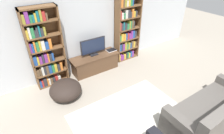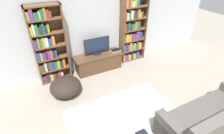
% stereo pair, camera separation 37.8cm
% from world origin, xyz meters
% --- Properties ---
extents(wall_back, '(8.80, 0.06, 2.60)m').
position_xyz_m(wall_back, '(0.00, 4.23, 1.30)').
color(wall_back, silver).
rests_on(wall_back, ground_plane).
extents(bookshelf_left, '(0.83, 0.30, 2.07)m').
position_xyz_m(bookshelf_left, '(-1.21, 4.05, 1.01)').
color(bookshelf_left, brown).
rests_on(bookshelf_left, ground_plane).
extents(bookshelf_right, '(0.83, 0.30, 2.07)m').
position_xyz_m(bookshelf_right, '(1.34, 4.05, 1.01)').
color(bookshelf_right, brown).
rests_on(bookshelf_right, ground_plane).
extents(tv_stand, '(1.45, 0.50, 0.51)m').
position_xyz_m(tv_stand, '(0.11, 3.92, 0.26)').
color(tv_stand, brown).
rests_on(tv_stand, ground_plane).
extents(television, '(0.78, 0.16, 0.52)m').
position_xyz_m(television, '(0.11, 3.97, 0.78)').
color(television, black).
rests_on(television, tv_stand).
extents(laptop, '(0.29, 0.21, 0.03)m').
position_xyz_m(laptop, '(0.70, 3.92, 0.52)').
color(laptop, silver).
rests_on(laptop, tv_stand).
extents(area_rug, '(2.41, 1.70, 0.02)m').
position_xyz_m(area_rug, '(-0.16, 1.82, 0.01)').
color(area_rug, beige).
rests_on(area_rug, ground_plane).
extents(couch_right_sofa, '(2.02, 0.87, 0.90)m').
position_xyz_m(couch_right_sofa, '(1.14, 0.83, 0.30)').
color(couch_right_sofa, '#56514C').
rests_on(couch_right_sofa, ground_plane).
extents(beanbag_ottoman, '(0.77, 0.77, 0.45)m').
position_xyz_m(beanbag_ottoman, '(-1.08, 3.25, 0.23)').
color(beanbag_ottoman, '#2D231E').
rests_on(beanbag_ottoman, ground_plane).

